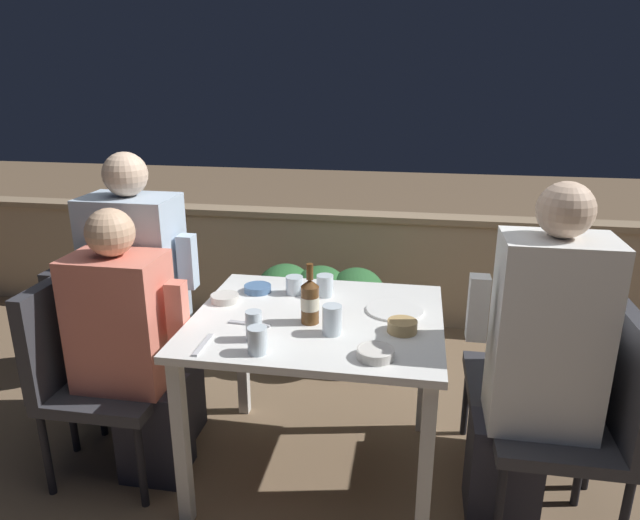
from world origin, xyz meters
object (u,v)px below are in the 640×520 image
person_coral_top (131,348)px  beer_bottle (310,300)px  chair_left_far (108,332)px  chair_right_far (553,365)px  chair_right_near (589,407)px  person_white_polo (536,363)px  person_blue_shirt (145,302)px  potted_plant (110,292)px  chair_left_near (87,361)px

person_coral_top → beer_bottle: 0.78m
person_coral_top → chair_left_far: person_coral_top is taller
chair_left_far → chair_right_far: size_ratio=1.00×
beer_bottle → chair_right_near: bearing=-4.1°
chair_left_far → person_white_polo: 1.88m
chair_right_near → chair_right_far: bearing=101.9°
person_coral_top → chair_right_near: bearing=-0.2°
person_blue_shirt → person_white_polo: 1.68m
person_blue_shirt → potted_plant: size_ratio=1.67×
chair_left_near → person_coral_top: person_coral_top is taller
person_blue_shirt → person_white_polo: bearing=-9.7°
chair_right_near → person_white_polo: person_white_polo is taller
chair_right_far → beer_bottle: size_ratio=3.59×
person_coral_top → person_white_polo: 1.59m
chair_left_far → chair_right_near: (2.06, -0.28, 0.00)m
person_blue_shirt → chair_left_near: bearing=-116.7°
person_blue_shirt → chair_right_near: person_blue_shirt is taller
chair_left_far → chair_right_far: bearing=0.7°
chair_left_near → chair_right_near: same height
chair_right_near → beer_bottle: 1.10m
beer_bottle → potted_plant: 1.50m
chair_left_near → person_coral_top: (0.21, 0.00, 0.08)m
potted_plant → chair_right_near: bearing=-18.7°
person_blue_shirt → chair_right_far: 1.80m
beer_bottle → potted_plant: size_ratio=0.30×
person_white_polo → person_coral_top: bearing=179.8°
person_white_polo → chair_left_far: bearing=171.3°
chair_right_far → potted_plant: (-2.27, 0.48, -0.02)m
person_coral_top → chair_left_far: (-0.27, 0.28, -0.08)m
chair_left_near → person_blue_shirt: 0.35m
chair_right_near → potted_plant: (-2.33, 0.79, -0.02)m
person_coral_top → beer_bottle: bearing=5.4°
person_coral_top → chair_right_far: (1.72, 0.30, -0.08)m
chair_right_far → potted_plant: 2.32m
person_white_polo → beer_bottle: person_white_polo is taller
beer_bottle → person_blue_shirt: bearing=165.5°
chair_right_near → beer_bottle: (-1.05, 0.08, 0.31)m
person_coral_top → person_blue_shirt: (-0.07, 0.28, 0.09)m
chair_right_far → potted_plant: size_ratio=1.08×
chair_left_near → person_white_polo: person_white_polo is taller
person_blue_shirt → chair_right_far: (1.79, 0.02, -0.17)m
chair_left_near → potted_plant: 0.85m
chair_right_far → beer_bottle: (-0.99, -0.23, 0.31)m
person_white_polo → chair_right_far: (0.14, 0.31, -0.16)m
chair_left_near → beer_bottle: 1.00m
chair_right_near → beer_bottle: beer_bottle is taller
person_coral_top → person_blue_shirt: bearing=103.9°
person_white_polo → beer_bottle: bearing=174.9°
chair_left_near → person_coral_top: size_ratio=0.74×
person_coral_top → chair_left_near: bearing=-180.0°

